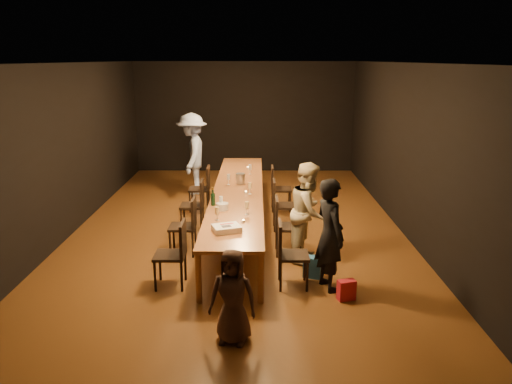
{
  "coord_description": "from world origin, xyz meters",
  "views": [
    {
      "loc": [
        0.36,
        -8.79,
        3.07
      ],
      "look_at": [
        0.33,
        -1.08,
        1.0
      ],
      "focal_mm": 35.0,
      "sensor_mm": 36.0,
      "label": 1
    }
  ],
  "objects_px": {
    "chair_left_0": "(170,254)",
    "woman_tan": "(309,212)",
    "man_blue": "(192,154)",
    "ice_bucket": "(240,179)",
    "birthday_cake": "(227,228)",
    "plate_stack": "(222,207)",
    "chair_right_3": "(281,188)",
    "child": "(233,296)",
    "chair_left_2": "(192,205)",
    "chair_right_0": "(293,255)",
    "chair_right_1": "(288,226)",
    "chair_left_3": "(199,188)",
    "chair_left_1": "(182,226)",
    "chair_right_2": "(284,205)",
    "champagne_bottle": "(213,196)",
    "table": "(238,192)",
    "woman_birthday": "(330,235)"
  },
  "relations": [
    {
      "from": "chair_right_2",
      "to": "man_blue",
      "type": "xyz_separation_m",
      "value": [
        -2.0,
        2.54,
        0.47
      ]
    },
    {
      "from": "chair_left_2",
      "to": "ice_bucket",
      "type": "relative_size",
      "value": 4.7
    },
    {
      "from": "chair_right_1",
      "to": "chair_left_3",
      "type": "bearing_deg",
      "value": -144.69
    },
    {
      "from": "chair_right_0",
      "to": "chair_right_1",
      "type": "distance_m",
      "value": 1.2
    },
    {
      "from": "man_blue",
      "to": "child",
      "type": "distance_m",
      "value": 6.48
    },
    {
      "from": "chair_left_1",
      "to": "champagne_bottle",
      "type": "height_order",
      "value": "champagne_bottle"
    },
    {
      "from": "child",
      "to": "ice_bucket",
      "type": "relative_size",
      "value": 5.49
    },
    {
      "from": "chair_left_3",
      "to": "woman_birthday",
      "type": "bearing_deg",
      "value": -149.17
    },
    {
      "from": "chair_right_0",
      "to": "chair_right_3",
      "type": "bearing_deg",
      "value": 180.0
    },
    {
      "from": "chair_left_3",
      "to": "champagne_bottle",
      "type": "bearing_deg",
      "value": -167.56
    },
    {
      "from": "table",
      "to": "man_blue",
      "type": "relative_size",
      "value": 3.2
    },
    {
      "from": "chair_right_2",
      "to": "woman_birthday",
      "type": "xyz_separation_m",
      "value": [
        0.48,
        -2.46,
        0.31
      ]
    },
    {
      "from": "ice_bucket",
      "to": "champagne_bottle",
      "type": "bearing_deg",
      "value": -105.15
    },
    {
      "from": "chair_right_3",
      "to": "ice_bucket",
      "type": "bearing_deg",
      "value": -48.68
    },
    {
      "from": "chair_right_2",
      "to": "chair_left_2",
      "type": "bearing_deg",
      "value": -90.0
    },
    {
      "from": "chair_left_3",
      "to": "chair_right_0",
      "type": "bearing_deg",
      "value": -154.72
    },
    {
      "from": "chair_left_0",
      "to": "chair_left_1",
      "type": "xyz_separation_m",
      "value": [
        0.0,
        1.2,
        0.0
      ]
    },
    {
      "from": "chair_left_1",
      "to": "champagne_bottle",
      "type": "distance_m",
      "value": 0.68
    },
    {
      "from": "chair_right_0",
      "to": "chair_right_2",
      "type": "relative_size",
      "value": 1.0
    },
    {
      "from": "birthday_cake",
      "to": "ice_bucket",
      "type": "bearing_deg",
      "value": 68.3
    },
    {
      "from": "table",
      "to": "chair_right_3",
      "type": "distance_m",
      "value": 1.49
    },
    {
      "from": "chair_right_0",
      "to": "chair_left_0",
      "type": "height_order",
      "value": "same"
    },
    {
      "from": "chair_right_3",
      "to": "birthday_cake",
      "type": "xyz_separation_m",
      "value": [
        -0.92,
        -3.45,
        0.33
      ]
    },
    {
      "from": "chair_left_1",
      "to": "chair_right_1",
      "type": "bearing_deg",
      "value": -90.0
    },
    {
      "from": "chair_left_1",
      "to": "chair_right_2",
      "type": "bearing_deg",
      "value": -54.78
    },
    {
      "from": "chair_right_1",
      "to": "man_blue",
      "type": "xyz_separation_m",
      "value": [
        -2.0,
        3.74,
        0.47
      ]
    },
    {
      "from": "chair_right_2",
      "to": "chair_left_1",
      "type": "distance_m",
      "value": 2.08
    },
    {
      "from": "chair_left_1",
      "to": "chair_left_0",
      "type": "bearing_deg",
      "value": -180.0
    },
    {
      "from": "woman_birthday",
      "to": "child",
      "type": "xyz_separation_m",
      "value": [
        -1.25,
        -1.35,
        -0.23
      ]
    },
    {
      "from": "man_blue",
      "to": "plate_stack",
      "type": "height_order",
      "value": "man_blue"
    },
    {
      "from": "birthday_cake",
      "to": "plate_stack",
      "type": "relative_size",
      "value": 2.29
    },
    {
      "from": "chair_left_2",
      "to": "chair_left_3",
      "type": "relative_size",
      "value": 1.0
    },
    {
      "from": "chair_left_2",
      "to": "ice_bucket",
      "type": "height_order",
      "value": "ice_bucket"
    },
    {
      "from": "chair_right_1",
      "to": "child",
      "type": "relative_size",
      "value": 0.86
    },
    {
      "from": "chair_left_0",
      "to": "woman_tan",
      "type": "xyz_separation_m",
      "value": [
        2.0,
        0.98,
        0.31
      ]
    },
    {
      "from": "chair_left_1",
      "to": "ice_bucket",
      "type": "distance_m",
      "value": 1.93
    },
    {
      "from": "chair_right_0",
      "to": "ice_bucket",
      "type": "relative_size",
      "value": 4.7
    },
    {
      "from": "chair_right_0",
      "to": "champagne_bottle",
      "type": "relative_size",
      "value": 3.1
    },
    {
      "from": "man_blue",
      "to": "ice_bucket",
      "type": "distance_m",
      "value": 2.38
    },
    {
      "from": "man_blue",
      "to": "chair_left_3",
      "type": "bearing_deg",
      "value": 10.71
    },
    {
      "from": "chair_left_3",
      "to": "woman_tan",
      "type": "bearing_deg",
      "value": -142.68
    },
    {
      "from": "chair_right_1",
      "to": "child",
      "type": "distance_m",
      "value": 2.71
    },
    {
      "from": "chair_left_1",
      "to": "man_blue",
      "type": "xyz_separation_m",
      "value": [
        -0.3,
        3.74,
        0.47
      ]
    },
    {
      "from": "chair_left_3",
      "to": "woman_birthday",
      "type": "height_order",
      "value": "woman_birthday"
    },
    {
      "from": "chair_right_2",
      "to": "chair_left_0",
      "type": "xyz_separation_m",
      "value": [
        -1.7,
        -2.4,
        0.0
      ]
    },
    {
      "from": "chair_right_3",
      "to": "child",
      "type": "xyz_separation_m",
      "value": [
        -0.76,
        -5.0,
        0.08
      ]
    },
    {
      "from": "chair_right_1",
      "to": "chair_left_3",
      "type": "xyz_separation_m",
      "value": [
        -1.7,
        2.4,
        0.0
      ]
    },
    {
      "from": "woman_tan",
      "to": "birthday_cake",
      "type": "xyz_separation_m",
      "value": [
        -1.22,
        -0.83,
        0.02
      ]
    },
    {
      "from": "chair_left_0",
      "to": "chair_left_3",
      "type": "bearing_deg",
      "value": 0.0
    },
    {
      "from": "chair_right_2",
      "to": "woman_tan",
      "type": "bearing_deg",
      "value": 11.9
    }
  ]
}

